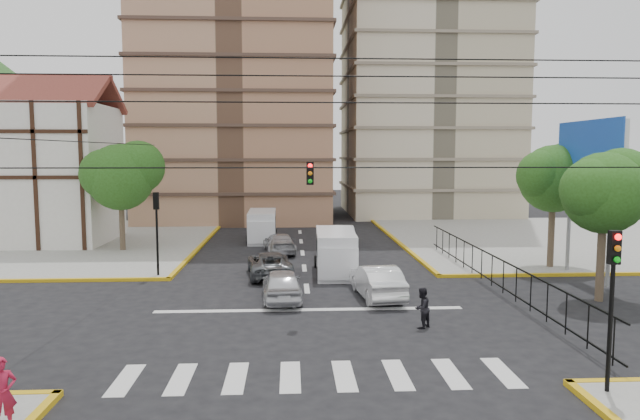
{
  "coord_description": "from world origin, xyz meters",
  "views": [
    {
      "loc": [
        -0.76,
        -22.29,
        6.59
      ],
      "look_at": [
        0.57,
        3.55,
        4.0
      ],
      "focal_mm": 32.0,
      "sensor_mm": 36.0,
      "label": 1
    }
  ],
  "objects": [
    {
      "name": "crosswalk_stripes",
      "position": [
        0.0,
        -6.0,
        0.01
      ],
      "size": [
        12.0,
        2.4,
        0.01
      ],
      "primitive_type": "cube",
      "color": "silver",
      "rests_on": "ground"
    },
    {
      "name": "traffic_light_hanging",
      "position": [
        0.0,
        -2.04,
        5.9
      ],
      "size": [
        18.0,
        9.12,
        0.92
      ],
      "color": "black",
      "rests_on": "ground"
    },
    {
      "name": "sidewalk_ne",
      "position": [
        20.0,
        20.0,
        0.07
      ],
      "size": [
        26.0,
        26.0,
        0.15
      ],
      "primitive_type": "cube",
      "color": "gray",
      "rests_on": "ground"
    },
    {
      "name": "tree_tudor",
      "position": [
        -11.9,
        16.01,
        5.22
      ],
      "size": [
        5.39,
        4.4,
        7.43
      ],
      "color": "#473828",
      "rests_on": "ground"
    },
    {
      "name": "traffic_light_nw",
      "position": [
        -7.8,
        7.8,
        3.11
      ],
      "size": [
        0.28,
        0.22,
        4.4
      ],
      "color": "black",
      "rests_on": "ground"
    },
    {
      "name": "park_fence",
      "position": [
        9.0,
        4.5,
        0.0
      ],
      "size": [
        0.1,
        22.5,
        1.66
      ],
      "primitive_type": null,
      "color": "black",
      "rests_on": "ground"
    },
    {
      "name": "car_silver_front_left",
      "position": [
        -1.17,
        2.86,
        0.73
      ],
      "size": [
        1.94,
        4.35,
        1.45
      ],
      "primitive_type": "imported",
      "rotation": [
        0.0,
        0.0,
        3.2
      ],
      "color": "silver",
      "rests_on": "ground"
    },
    {
      "name": "pedestrian_crosswalk",
      "position": [
        4.16,
        -1.51,
        0.78
      ],
      "size": [
        0.95,
        0.94,
        1.55
      ],
      "primitive_type": "imported",
      "rotation": [
        0.0,
        0.0,
        3.9
      ],
      "color": "black",
      "rests_on": "ground"
    },
    {
      "name": "van_right_lane",
      "position": [
        1.68,
        8.16,
        1.14
      ],
      "size": [
        2.19,
        5.26,
        2.34
      ],
      "rotation": [
        0.0,
        0.0,
        -0.03
      ],
      "color": "silver",
      "rests_on": "ground"
    },
    {
      "name": "van_left_lane",
      "position": [
        -2.91,
        19.97,
        1.11
      ],
      "size": [
        2.14,
        5.09,
        2.28
      ],
      "rotation": [
        0.0,
        0.0,
        0.02
      ],
      "color": "silver",
      "rests_on": "ground"
    },
    {
      "name": "car_darkgrey_mid_right",
      "position": [
        1.77,
        13.53,
        0.69
      ],
      "size": [
        2.04,
        4.21,
        1.39
      ],
      "primitive_type": "imported",
      "rotation": [
        0.0,
        0.0,
        3.04
      ],
      "color": "#2A2A2C",
      "rests_on": "ground"
    },
    {
      "name": "car_white_rear_right",
      "position": [
        2.98,
        18.78,
        0.69
      ],
      "size": [
        1.61,
        4.25,
        1.39
      ],
      "primitive_type": "imported",
      "rotation": [
        0.0,
        0.0,
        3.18
      ],
      "color": "white",
      "rests_on": "ground"
    },
    {
      "name": "traffic_light_se",
      "position": [
        7.8,
        -7.8,
        3.11
      ],
      "size": [
        0.28,
        0.22,
        4.4
      ],
      "color": "black",
      "rests_on": "ground"
    },
    {
      "name": "billboard",
      "position": [
        14.45,
        6.0,
        6.0
      ],
      "size": [
        0.36,
        6.2,
        8.1
      ],
      "color": "slate",
      "rests_on": "ground"
    },
    {
      "name": "stop_line",
      "position": [
        0.0,
        1.2,
        0.01
      ],
      "size": [
        13.0,
        0.4,
        0.01
      ],
      "primitive_type": "cube",
      "color": "silver",
      "rests_on": "ground"
    },
    {
      "name": "pedestrian_sw_corner",
      "position": [
        -7.5,
        -9.16,
        1.01
      ],
      "size": [
        0.75,
        0.68,
        1.73
      ],
      "primitive_type": "imported",
      "rotation": [
        0.0,
        0.0,
        0.54
      ],
      "color": "#AC1A38",
      "rests_on": "sidewalk_sw"
    },
    {
      "name": "sidewalk_nw",
      "position": [
        -20.0,
        20.0,
        0.07
      ],
      "size": [
        26.0,
        26.0,
        0.15
      ],
      "primitive_type": "cube",
      "color": "gray",
      "rests_on": "ground"
    },
    {
      "name": "ground",
      "position": [
        0.0,
        0.0,
        0.0
      ],
      "size": [
        160.0,
        160.0,
        0.0
      ],
      "primitive_type": "plane",
      "color": "black",
      "rests_on": "ground"
    },
    {
      "name": "car_silver_rear_left",
      "position": [
        -1.52,
        15.02,
        0.65
      ],
      "size": [
        2.44,
        4.71,
        1.3
      ],
      "primitive_type": "imported",
      "rotation": [
        0.0,
        0.0,
        3.28
      ],
      "color": "#A4A4A8",
      "rests_on": "ground"
    },
    {
      "name": "car_grey_mid_left",
      "position": [
        -1.9,
        7.9,
        0.67
      ],
      "size": [
        2.74,
        5.03,
        1.34
      ],
      "primitive_type": "imported",
      "rotation": [
        0.0,
        0.0,
        3.25
      ],
      "color": "#585C60",
      "rests_on": "ground"
    },
    {
      "name": "car_white_front_right",
      "position": [
        3.16,
        3.08,
        0.76
      ],
      "size": [
        2.1,
        4.78,
        1.53
      ],
      "primitive_type": "imported",
      "rotation": [
        0.0,
        0.0,
        3.25
      ],
      "color": "white",
      "rests_on": "ground"
    },
    {
      "name": "tree_park_c",
      "position": [
        14.09,
        9.01,
        5.34
      ],
      "size": [
        4.65,
        3.8,
        7.25
      ],
      "color": "#473828",
      "rests_on": "ground"
    },
    {
      "name": "tudor_building",
      "position": [
        -19.0,
        20.0,
        5.25
      ],
      "size": [
        10.8,
        8.05,
        12.23
      ],
      "color": "silver",
      "rests_on": "ground"
    },
    {
      "name": "tree_park_a",
      "position": [
        13.08,
        2.01,
        5.01
      ],
      "size": [
        4.41,
        3.6,
        6.83
      ],
      "color": "#473828",
      "rests_on": "ground"
    }
  ]
}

